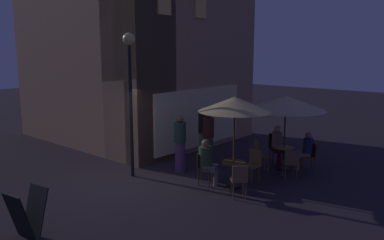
# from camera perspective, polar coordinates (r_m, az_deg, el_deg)

# --- Properties ---
(ground_plane) EXTENTS (60.00, 60.00, 0.00)m
(ground_plane) POSITION_cam_1_polar(r_m,az_deg,el_deg) (11.03, -9.23, -9.31)
(ground_plane) COLOR #282028
(cafe_building) EXTENTS (6.55, 7.91, 7.48)m
(cafe_building) POSITION_cam_1_polar(r_m,az_deg,el_deg) (15.00, -8.83, 10.37)
(cafe_building) COLOR tan
(cafe_building) RESTS_ON ground
(street_lamp_near_corner) EXTENTS (0.36, 0.36, 4.15)m
(street_lamp_near_corner) POSITION_cam_1_polar(r_m,az_deg,el_deg) (11.11, -9.16, 6.84)
(street_lamp_near_corner) COLOR black
(street_lamp_near_corner) RESTS_ON ground
(menu_sandwich_board) EXTENTS (0.74, 0.64, 0.97)m
(menu_sandwich_board) POSITION_cam_1_polar(r_m,az_deg,el_deg) (8.46, -23.15, -12.59)
(menu_sandwich_board) COLOR black
(menu_sandwich_board) RESTS_ON ground
(cafe_table_0) EXTENTS (0.64, 0.64, 0.72)m
(cafe_table_0) POSITION_cam_1_polar(r_m,az_deg,el_deg) (10.53, 6.14, -7.36)
(cafe_table_0) COLOR black
(cafe_table_0) RESTS_ON ground
(cafe_table_1) EXTENTS (0.61, 0.61, 0.73)m
(cafe_table_1) POSITION_cam_1_polar(r_m,az_deg,el_deg) (12.32, 13.37, -5.01)
(cafe_table_1) COLOR black
(cafe_table_1) RESTS_ON ground
(patio_umbrella_0) EXTENTS (1.93, 1.93, 2.48)m
(patio_umbrella_0) POSITION_cam_1_polar(r_m,az_deg,el_deg) (10.14, 6.33, 2.25)
(patio_umbrella_0) COLOR black
(patio_umbrella_0) RESTS_ON ground
(patio_umbrella_1) EXTENTS (2.40, 2.40, 2.31)m
(patio_umbrella_1) POSITION_cam_1_polar(r_m,az_deg,el_deg) (12.01, 13.69, 2.41)
(patio_umbrella_1) COLOR black
(patio_umbrella_1) RESTS_ON ground
(cafe_chair_0) EXTENTS (0.55, 0.55, 0.87)m
(cafe_chair_0) POSITION_cam_1_polar(r_m,az_deg,el_deg) (9.79, 6.99, -8.50)
(cafe_chair_0) COLOR brown
(cafe_chair_0) RESTS_ON ground
(cafe_chair_1) EXTENTS (0.46, 0.46, 0.90)m
(cafe_chair_1) POSITION_cam_1_polar(r_m,az_deg,el_deg) (11.14, 9.00, -6.19)
(cafe_chair_1) COLOR brown
(cafe_chair_1) RESTS_ON ground
(cafe_chair_2) EXTENTS (0.51, 0.51, 0.89)m
(cafe_chair_2) POSITION_cam_1_polar(r_m,az_deg,el_deg) (10.73, 1.58, -6.66)
(cafe_chair_2) COLOR #4D3427
(cafe_chair_2) RESTS_ON ground
(cafe_chair_3) EXTENTS (0.61, 0.61, 0.87)m
(cafe_chair_3) POSITION_cam_1_polar(r_m,az_deg,el_deg) (12.51, 17.12, -4.77)
(cafe_chair_3) COLOR #502F18
(cafe_chair_3) RESTS_ON ground
(cafe_chair_4) EXTENTS (0.61, 0.61, 0.96)m
(cafe_chair_4) POSITION_cam_1_polar(r_m,az_deg,el_deg) (13.06, 12.26, -3.68)
(cafe_chair_4) COLOR black
(cafe_chair_4) RESTS_ON ground
(cafe_chair_5) EXTENTS (0.55, 0.55, 1.00)m
(cafe_chair_5) POSITION_cam_1_polar(r_m,az_deg,el_deg) (12.02, 9.88, -4.73)
(cafe_chair_5) COLOR brown
(cafe_chair_5) RESTS_ON ground
(cafe_chair_6) EXTENTS (0.58, 0.58, 0.85)m
(cafe_chair_6) POSITION_cam_1_polar(r_m,az_deg,el_deg) (11.56, 14.40, -5.91)
(cafe_chair_6) COLOR brown
(cafe_chair_6) RESTS_ON ground
(patron_seated_0) EXTENTS (0.48, 0.55, 1.28)m
(patron_seated_0) POSITION_cam_1_polar(r_m,az_deg,el_deg) (10.64, 2.24, -5.80)
(patron_seated_0) COLOR slate
(patron_seated_0) RESTS_ON ground
(patron_seated_1) EXTENTS (0.47, 0.50, 1.20)m
(patron_seated_1) POSITION_cam_1_polar(r_m,az_deg,el_deg) (12.43, 16.48, -4.11)
(patron_seated_1) COLOR #826F53
(patron_seated_1) RESTS_ON ground
(patron_seated_2) EXTENTS (0.51, 0.51, 1.26)m
(patron_seated_2) POSITION_cam_1_polar(r_m,az_deg,el_deg) (12.89, 12.48, -3.24)
(patron_seated_2) COLOR #47141D
(patron_seated_2) RESTS_ON ground
(patron_standing_3) EXTENTS (0.36, 0.36, 1.75)m
(patron_standing_3) POSITION_cam_1_polar(r_m,az_deg,el_deg) (11.72, -1.77, -3.53)
(patron_standing_3) COLOR #62376C
(patron_standing_3) RESTS_ON ground
(patron_standing_4) EXTENTS (0.36, 0.36, 1.74)m
(patron_standing_4) POSITION_cam_1_polar(r_m,az_deg,el_deg) (12.47, 2.44, -2.71)
(patron_standing_4) COLOR #2D4D32
(patron_standing_4) RESTS_ON ground
(patron_standing_5) EXTENTS (0.36, 0.36, 1.80)m
(patron_standing_5) POSITION_cam_1_polar(r_m,az_deg,el_deg) (13.13, 1.69, -1.90)
(patron_standing_5) COLOR slate
(patron_standing_5) RESTS_ON ground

